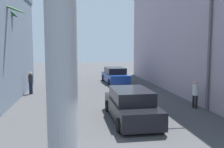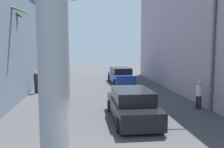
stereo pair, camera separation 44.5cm
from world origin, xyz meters
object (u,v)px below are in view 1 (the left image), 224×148
object	(u,v)px
street_lamp	(202,39)
pedestrian_far_left	(31,81)
car_far	(115,76)
car_lead	(131,105)
traffic_light_mast	(3,25)
pedestrian_mid_right	(195,92)

from	to	relation	value
street_lamp	pedestrian_far_left	bearing A→B (deg)	147.44
car_far	car_lead	bearing A→B (deg)	-95.65
traffic_light_mast	car_lead	distance (m)	6.86
car_lead	pedestrian_far_left	xyz separation A→B (m)	(-6.15, 7.85, 0.27)
street_lamp	traffic_light_mast	world-z (taller)	street_lamp
car_far	pedestrian_far_left	xyz separation A→B (m)	(-7.41, -4.84, 0.27)
traffic_light_mast	car_far	world-z (taller)	traffic_light_mast
traffic_light_mast	pedestrian_far_left	distance (m)	9.96
traffic_light_mast	car_far	xyz separation A→B (m)	(6.80, 14.14, -3.78)
street_lamp	car_lead	world-z (taller)	street_lamp
car_far	pedestrian_far_left	world-z (taller)	pedestrian_far_left
car_lead	car_far	xyz separation A→B (m)	(1.26, 12.69, -0.00)
pedestrian_mid_right	traffic_light_mast	bearing A→B (deg)	-162.17
car_far	traffic_light_mast	bearing A→B (deg)	-115.70
pedestrian_far_left	car_lead	bearing A→B (deg)	-51.93
traffic_light_mast	pedestrian_mid_right	world-z (taller)	traffic_light_mast
street_lamp	pedestrian_far_left	distance (m)	12.78
street_lamp	car_lead	xyz separation A→B (m)	(-4.30, -1.18, -3.35)
street_lamp	car_far	bearing A→B (deg)	104.82
traffic_light_mast	car_far	bearing A→B (deg)	64.30
car_lead	pedestrian_far_left	size ratio (longest dim) A/B	2.93
car_far	pedestrian_far_left	size ratio (longest dim) A/B	2.83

